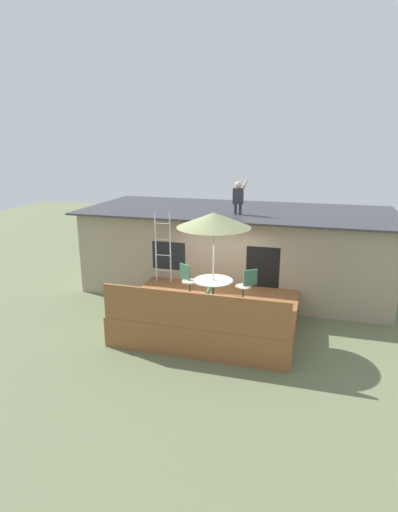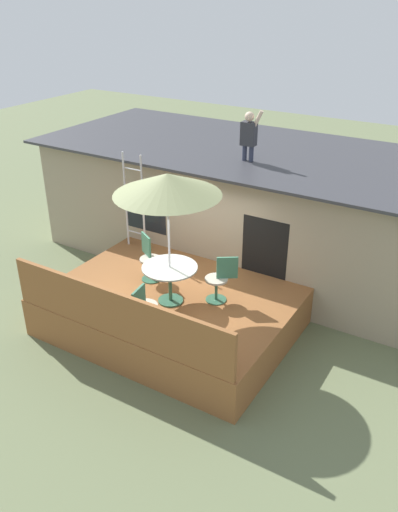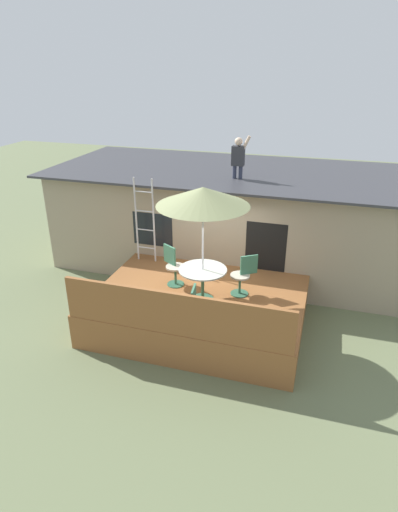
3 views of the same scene
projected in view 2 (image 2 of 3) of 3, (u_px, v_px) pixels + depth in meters
name	position (u px, v px, depth m)	size (l,w,h in m)	color
ground_plane	(173.00, 326.00, 10.63)	(40.00, 40.00, 0.00)	#66704C
house	(254.00, 206.00, 12.72)	(10.50, 4.50, 2.79)	gray
deck	(173.00, 310.00, 10.45)	(4.65, 3.47, 0.80)	brown
deck_railing	(116.00, 315.00, 8.78)	(4.55, 0.08, 0.90)	brown
patio_table	(170.00, 274.00, 9.73)	(1.04, 1.04, 0.74)	#33664C
patio_umbrella	(167.00, 184.00, 8.92)	(1.90, 1.90, 2.54)	silver
step_ladder	(134.00, 202.00, 11.59)	(0.52, 0.04, 2.20)	silver
person_figure	(249.00, 133.00, 11.03)	(0.47, 0.20, 1.11)	#33384C
patio_chair_left	(149.00, 258.00, 10.58)	(0.57, 0.44, 0.92)	#33664C
patio_chair_right	(220.00, 279.00, 9.82)	(0.56, 0.46, 0.92)	#33664C
patio_chair_near	(143.00, 308.00, 8.94)	(0.44, 0.62, 0.92)	#33664C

